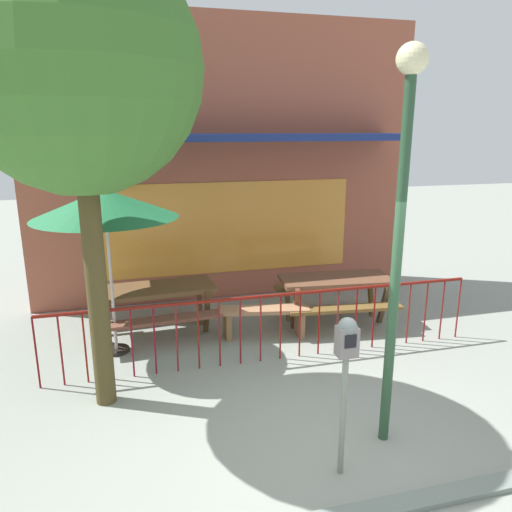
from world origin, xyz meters
The scene contains 10 objects.
ground centered at (0.00, 0.00, 0.00)m, with size 40.00×40.00×0.00m, color gray.
pub_storefront centered at (0.00, 5.07, 2.54)m, with size 7.14×1.52×5.07m.
patio_fence_front centered at (0.00, 2.11, 0.66)m, with size 6.02×0.04×0.97m.
picnic_table_left centered at (-1.47, 3.42, 0.61)m, with size 1.88×1.47×0.79m.
picnic_table_right centered at (1.42, 3.16, 0.61)m, with size 1.93×1.54×0.79m.
patio_umbrella centered at (-2.09, 2.92, 2.16)m, with size 1.95×1.95×2.36m.
patio_bench centered at (0.12, 2.87, 0.35)m, with size 1.44×0.58×0.48m.
parking_meter_near centered at (-0.01, -0.26, 1.21)m, with size 0.18×0.17×1.57m.
street_tree centered at (-2.19, 1.59, 3.70)m, with size 2.54×2.54×4.99m.
street_lamp centered at (0.65, 0.11, 2.53)m, with size 0.28×0.28×3.86m.
Camera 1 is at (-1.77, -3.83, 3.15)m, focal length 33.95 mm.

